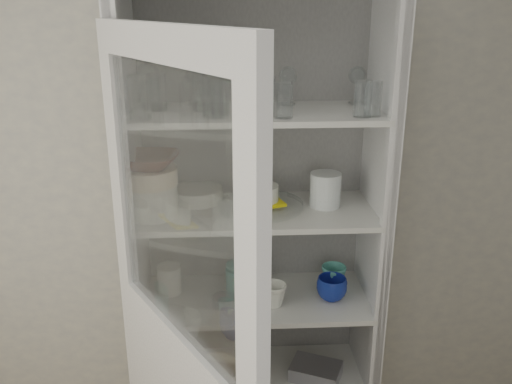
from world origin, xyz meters
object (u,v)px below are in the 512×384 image
(glass_platter, at_px, (261,205))
(measuring_cups, at_px, (224,300))
(plate_stack_front, at_px, (151,200))
(plate_stack_back, at_px, (197,194))
(grey_bowl_stack, at_px, (325,190))
(pantry_cabinet, at_px, (255,272))
(mug_blue, at_px, (332,288))
(goblet_1, at_px, (196,83))
(terracotta_bowl, at_px, (149,161))
(cream_bowl, at_px, (150,176))
(cream_dish, at_px, (216,374))
(mug_teal, at_px, (333,277))
(teal_jar, at_px, (237,277))
(goblet_2, at_px, (288,84))
(tin_box, at_px, (316,371))
(yellow_trivet, at_px, (261,201))
(mug_white, at_px, (274,295))
(white_ramekin, at_px, (261,193))
(white_canister, at_px, (169,279))
(goblet_3, at_px, (357,83))
(goblet_0, at_px, (149,82))

(glass_platter, distance_m, measuring_cups, 0.43)
(plate_stack_front, xyz_separation_m, measuring_cups, (0.27, -0.02, -0.44))
(plate_stack_back, xyz_separation_m, grey_bowl_stack, (0.52, -0.09, 0.04))
(pantry_cabinet, relative_size, measuring_cups, 21.84)
(glass_platter, height_order, mug_blue, glass_platter)
(goblet_1, bearing_deg, grey_bowl_stack, -12.03)
(terracotta_bowl, bearing_deg, pantry_cabinet, 15.40)
(cream_bowl, height_order, cream_dish, cream_bowl)
(mug_teal, bearing_deg, teal_jar, -158.56)
(goblet_2, relative_size, mug_blue, 1.27)
(mug_blue, distance_m, tin_box, 0.42)
(plate_stack_back, bearing_deg, grey_bowl_stack, -9.97)
(yellow_trivet, distance_m, mug_white, 0.39)
(goblet_2, height_order, tin_box, goblet_2)
(white_ramekin, bearing_deg, mug_white, -62.46)
(cream_dish, bearing_deg, white_canister, 154.29)
(pantry_cabinet, bearing_deg, grey_bowl_stack, -10.34)
(pantry_cabinet, distance_m, white_canister, 0.37)
(mug_teal, bearing_deg, terracotta_bowl, -150.34)
(goblet_3, bearing_deg, terracotta_bowl, -168.65)
(cream_bowl, xyz_separation_m, white_canister, (0.04, 0.10, -0.50))
(goblet_2, distance_m, mug_teal, 0.86)
(plate_stack_front, relative_size, yellow_trivet, 1.28)
(plate_stack_front, xyz_separation_m, mug_white, (0.48, -0.04, -0.41))
(yellow_trivet, bearing_deg, white_canister, 174.43)
(pantry_cabinet, xyz_separation_m, terracotta_bowl, (-0.41, -0.11, 0.54))
(white_ramekin, bearing_deg, measuring_cups, -153.12)
(plate_stack_front, relative_size, tin_box, 0.95)
(goblet_2, bearing_deg, mug_blue, -39.35)
(pantry_cabinet, xyz_separation_m, goblet_3, (0.41, 0.05, 0.80))
(goblet_1, height_order, terracotta_bowl, goblet_1)
(goblet_2, bearing_deg, cream_bowl, -164.15)
(pantry_cabinet, height_order, goblet_2, pantry_cabinet)
(plate_stack_front, relative_size, white_ramekin, 1.41)
(terracotta_bowl, relative_size, cream_dish, 1.01)
(mug_teal, bearing_deg, mug_blue, -82.95)
(grey_bowl_stack, distance_m, teal_jar, 0.55)
(mug_teal, bearing_deg, white_ramekin, -150.50)
(cream_bowl, relative_size, terracotta_bowl, 0.95)
(pantry_cabinet, height_order, plate_stack_front, pantry_cabinet)
(cream_bowl, height_order, grey_bowl_stack, cream_bowl)
(terracotta_bowl, relative_size, tin_box, 1.04)
(terracotta_bowl, bearing_deg, cream_dish, 1.68)
(goblet_2, bearing_deg, goblet_0, -178.26)
(terracotta_bowl, distance_m, cream_dish, 1.01)
(terracotta_bowl, xyz_separation_m, grey_bowl_stack, (0.69, 0.06, -0.15))
(terracotta_bowl, relative_size, mug_teal, 2.08)
(pantry_cabinet, height_order, terracotta_bowl, pantry_cabinet)
(goblet_0, distance_m, mug_white, 0.99)
(goblet_3, relative_size, cream_dish, 0.73)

